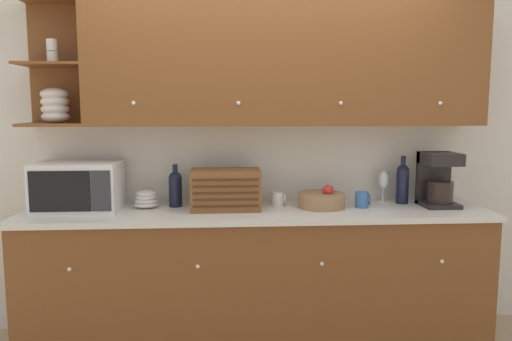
{
  "coord_description": "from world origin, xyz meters",
  "views": [
    {
      "loc": [
        -0.23,
        -3.56,
        1.61
      ],
      "look_at": [
        0.0,
        -0.21,
        1.18
      ],
      "focal_mm": 35.0,
      "sensor_mm": 36.0,
      "label": 1
    }
  ],
  "objects_px": {
    "fruit_basket": "(322,200)",
    "mug": "(362,200)",
    "wine_bottle": "(175,187)",
    "coffee_maker": "(438,179)",
    "bread_box": "(226,190)",
    "second_wine_bottle": "(403,182)",
    "microwave": "(78,186)",
    "wine_glass": "(383,181)",
    "mug_blue_second": "(278,199)",
    "bowl_stack_on_counter": "(146,200)"
  },
  "relations": [
    {
      "from": "microwave",
      "to": "wine_glass",
      "type": "distance_m",
      "value": 2.1
    },
    {
      "from": "microwave",
      "to": "bread_box",
      "type": "distance_m",
      "value": 0.97
    },
    {
      "from": "bread_box",
      "to": "coffee_maker",
      "type": "distance_m",
      "value": 1.46
    },
    {
      "from": "mug_blue_second",
      "to": "second_wine_bottle",
      "type": "height_order",
      "value": "second_wine_bottle"
    },
    {
      "from": "mug",
      "to": "second_wine_bottle",
      "type": "xyz_separation_m",
      "value": [
        0.32,
        0.13,
        0.1
      ]
    },
    {
      "from": "fruit_basket",
      "to": "wine_glass",
      "type": "xyz_separation_m",
      "value": [
        0.48,
        0.16,
        0.1
      ]
    },
    {
      "from": "bowl_stack_on_counter",
      "to": "coffee_maker",
      "type": "relative_size",
      "value": 0.45
    },
    {
      "from": "bowl_stack_on_counter",
      "to": "mug",
      "type": "bearing_deg",
      "value": -3.8
    },
    {
      "from": "bowl_stack_on_counter",
      "to": "coffee_maker",
      "type": "distance_m",
      "value": 2.0
    },
    {
      "from": "microwave",
      "to": "fruit_basket",
      "type": "bearing_deg",
      "value": -0.79
    },
    {
      "from": "mug_blue_second",
      "to": "microwave",
      "type": "bearing_deg",
      "value": -177.18
    },
    {
      "from": "fruit_basket",
      "to": "wine_glass",
      "type": "distance_m",
      "value": 0.51
    },
    {
      "from": "wine_bottle",
      "to": "fruit_basket",
      "type": "height_order",
      "value": "wine_bottle"
    },
    {
      "from": "wine_bottle",
      "to": "mug",
      "type": "xyz_separation_m",
      "value": [
        1.27,
        -0.12,
        -0.08
      ]
    },
    {
      "from": "microwave",
      "to": "coffee_maker",
      "type": "xyz_separation_m",
      "value": [
        2.43,
        -0.01,
        0.03
      ]
    },
    {
      "from": "bread_box",
      "to": "wine_glass",
      "type": "bearing_deg",
      "value": 8.62
    },
    {
      "from": "bread_box",
      "to": "wine_glass",
      "type": "distance_m",
      "value": 1.14
    },
    {
      "from": "mug",
      "to": "coffee_maker",
      "type": "bearing_deg",
      "value": 3.4
    },
    {
      "from": "bread_box",
      "to": "wine_bottle",
      "type": "bearing_deg",
      "value": 161.44
    },
    {
      "from": "mug_blue_second",
      "to": "coffee_maker",
      "type": "xyz_separation_m",
      "value": [
        1.1,
        -0.07,
        0.14
      ]
    },
    {
      "from": "bread_box",
      "to": "mug",
      "type": "relative_size",
      "value": 4.24
    },
    {
      "from": "wine_glass",
      "to": "second_wine_bottle",
      "type": "distance_m",
      "value": 0.13
    },
    {
      "from": "second_wine_bottle",
      "to": "wine_bottle",
      "type": "bearing_deg",
      "value": -179.69
    },
    {
      "from": "wine_bottle",
      "to": "coffee_maker",
      "type": "bearing_deg",
      "value": -2.87
    },
    {
      "from": "wine_bottle",
      "to": "wine_glass",
      "type": "xyz_separation_m",
      "value": [
        1.47,
        0.06,
        0.02
      ]
    },
    {
      "from": "microwave",
      "to": "bread_box",
      "type": "relative_size",
      "value": 1.17
    },
    {
      "from": "coffee_maker",
      "to": "mug",
      "type": "bearing_deg",
      "value": -176.6
    },
    {
      "from": "wine_bottle",
      "to": "mug",
      "type": "relative_size",
      "value": 2.7
    },
    {
      "from": "microwave",
      "to": "fruit_basket",
      "type": "xyz_separation_m",
      "value": [
        1.62,
        -0.02,
        -0.11
      ]
    },
    {
      "from": "bowl_stack_on_counter",
      "to": "fruit_basket",
      "type": "bearing_deg",
      "value": -3.84
    },
    {
      "from": "second_wine_bottle",
      "to": "wine_glass",
      "type": "bearing_deg",
      "value": 158.96
    },
    {
      "from": "microwave",
      "to": "coffee_maker",
      "type": "distance_m",
      "value": 2.43
    },
    {
      "from": "microwave",
      "to": "mug",
      "type": "distance_m",
      "value": 1.9
    },
    {
      "from": "wine_glass",
      "to": "bowl_stack_on_counter",
      "type": "bearing_deg",
      "value": -177.23
    },
    {
      "from": "wine_bottle",
      "to": "mug_blue_second",
      "type": "xyz_separation_m",
      "value": [
        0.7,
        -0.02,
        -0.09
      ]
    },
    {
      "from": "mug",
      "to": "coffee_maker",
      "type": "relative_size",
      "value": 0.29
    },
    {
      "from": "bowl_stack_on_counter",
      "to": "mug_blue_second",
      "type": "distance_m",
      "value": 0.9
    },
    {
      "from": "coffee_maker",
      "to": "wine_bottle",
      "type": "bearing_deg",
      "value": 177.13
    },
    {
      "from": "fruit_basket",
      "to": "mug",
      "type": "bearing_deg",
      "value": -3.61
    },
    {
      "from": "fruit_basket",
      "to": "mug",
      "type": "xyz_separation_m",
      "value": [
        0.28,
        -0.02,
        0.0
      ]
    },
    {
      "from": "fruit_basket",
      "to": "bowl_stack_on_counter",
      "type": "bearing_deg",
      "value": 176.16
    },
    {
      "from": "fruit_basket",
      "to": "mug",
      "type": "distance_m",
      "value": 0.28
    },
    {
      "from": "mug_blue_second",
      "to": "coffee_maker",
      "type": "bearing_deg",
      "value": -3.81
    },
    {
      "from": "second_wine_bottle",
      "to": "fruit_basket",
      "type": "bearing_deg",
      "value": -169.31
    },
    {
      "from": "wine_bottle",
      "to": "second_wine_bottle",
      "type": "height_order",
      "value": "second_wine_bottle"
    },
    {
      "from": "mug_blue_second",
      "to": "wine_glass",
      "type": "height_order",
      "value": "wine_glass"
    },
    {
      "from": "mug",
      "to": "coffee_maker",
      "type": "distance_m",
      "value": 0.55
    },
    {
      "from": "second_wine_bottle",
      "to": "microwave",
      "type": "bearing_deg",
      "value": -177.65
    },
    {
      "from": "wine_bottle",
      "to": "bread_box",
      "type": "bearing_deg",
      "value": -18.56
    },
    {
      "from": "bowl_stack_on_counter",
      "to": "coffee_maker",
      "type": "xyz_separation_m",
      "value": [
        2.0,
        -0.07,
        0.13
      ]
    }
  ]
}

